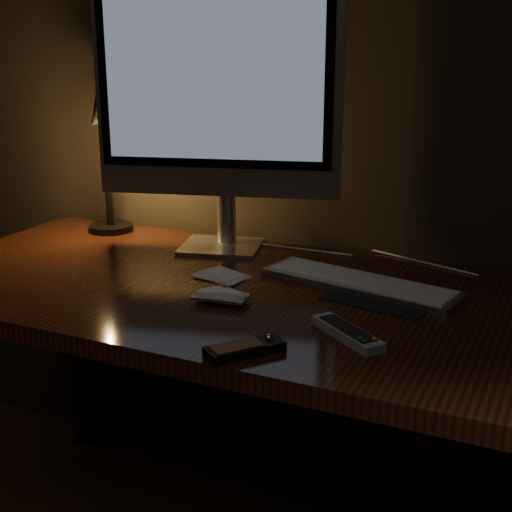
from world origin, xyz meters
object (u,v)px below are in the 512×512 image
at_px(tv_remote, 347,333).
at_px(monitor, 218,99).
at_px(keyboard, 360,282).
at_px(desk_lamp, 105,132).
at_px(mouse, 221,297).
at_px(desk, 260,331).
at_px(media_remote, 245,348).

bearing_deg(tv_remote, monitor, 175.82).
relative_size(keyboard, tv_remote, 2.73).
relative_size(tv_remote, desk_lamp, 0.39).
xyz_separation_m(keyboard, mouse, (-0.23, -0.22, 0.00)).
height_order(monitor, tv_remote, monitor).
relative_size(monitor, tv_remote, 3.91).
xyz_separation_m(desk, desk_lamp, (-0.54, 0.18, 0.42)).
bearing_deg(monitor, desk, -57.40).
height_order(desk, monitor, monitor).
distance_m(keyboard, mouse, 0.32).
bearing_deg(mouse, media_remote, -60.56).
relative_size(desk, keyboard, 3.53).
bearing_deg(mouse, desk, 79.01).
bearing_deg(media_remote, keyboard, 26.88).
xyz_separation_m(keyboard, media_remote, (-0.08, -0.43, 0.00)).
distance_m(keyboard, desk_lamp, 0.82).
bearing_deg(tv_remote, keyboard, 139.07).
distance_m(monitor, media_remote, 0.76).
height_order(mouse, tv_remote, tv_remote).
height_order(desk, mouse, mouse).
bearing_deg(monitor, media_remote, -73.51).
xyz_separation_m(keyboard, tv_remote, (0.06, -0.29, 0.00)).
relative_size(mouse, tv_remote, 0.68).
bearing_deg(keyboard, media_remote, -88.64).
bearing_deg(monitor, mouse, -77.01).
distance_m(monitor, keyboard, 0.58).
distance_m(monitor, desk_lamp, 0.36).
height_order(mouse, desk_lamp, desk_lamp).
xyz_separation_m(tv_remote, desk_lamp, (-0.83, 0.41, 0.28)).
relative_size(monitor, keyboard, 1.43).
xyz_separation_m(media_remote, desk_lamp, (-0.69, 0.56, 0.28)).
height_order(desk, media_remote, media_remote).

